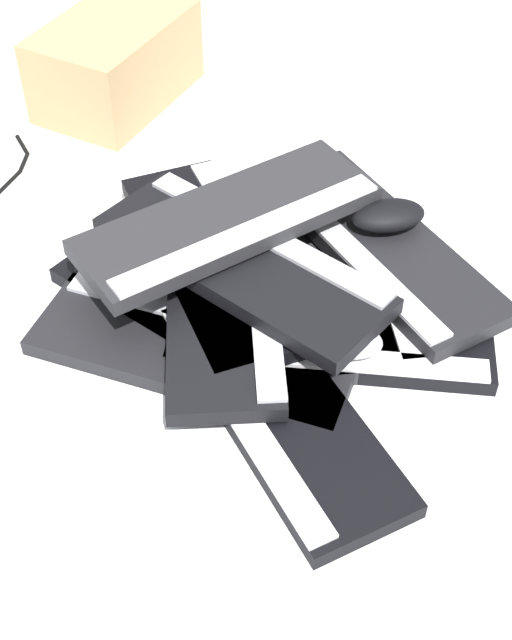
# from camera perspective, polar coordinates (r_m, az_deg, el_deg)

# --- Properties ---
(ground_plane) EXTENTS (3.20, 3.20, 0.00)m
(ground_plane) POSITION_cam_1_polar(r_m,az_deg,el_deg) (1.25, -1.41, -0.47)
(ground_plane) COLOR white
(keyboard_0) EXTENTS (0.45, 0.36, 0.03)m
(keyboard_0) POSITION_cam_1_polar(r_m,az_deg,el_deg) (1.33, 5.76, 3.43)
(keyboard_0) COLOR #232326
(keyboard_0) RESTS_ON ground
(keyboard_1) EXTENTS (0.24, 0.46, 0.03)m
(keyboard_1) POSITION_cam_1_polar(r_m,az_deg,el_deg) (1.26, -3.74, 0.61)
(keyboard_1) COLOR black
(keyboard_1) RESTS_ON ground
(keyboard_2) EXTENTS (0.19, 0.45, 0.03)m
(keyboard_2) POSITION_cam_1_polar(r_m,az_deg,el_deg) (1.21, -4.04, -1.87)
(keyboard_2) COLOR black
(keyboard_2) RESTS_ON ground
(keyboard_3) EXTENTS (0.39, 0.44, 0.03)m
(keyboard_3) POSITION_cam_1_polar(r_m,az_deg,el_deg) (1.14, 1.36, -5.38)
(keyboard_3) COLOR black
(keyboard_3) RESTS_ON ground
(keyboard_4) EXTENTS (0.29, 0.46, 0.03)m
(keyboard_4) POSITION_cam_1_polar(r_m,az_deg,el_deg) (1.23, 4.80, -1.10)
(keyboard_4) COLOR black
(keyboard_4) RESTS_ON ground
(keyboard_5) EXTENTS (0.41, 0.42, 0.03)m
(keyboard_5) POSITION_cam_1_polar(r_m,az_deg,el_deg) (1.30, -2.67, 3.95)
(keyboard_5) COLOR black
(keyboard_5) RESTS_ON keyboard_1
(keyboard_6) EXTENTS (0.37, 0.45, 0.03)m
(keyboard_6) POSITION_cam_1_polar(r_m,az_deg,el_deg) (1.33, 7.90, 4.75)
(keyboard_6) COLOR black
(keyboard_6) RESTS_ON keyboard_0
(keyboard_7) EXTENTS (0.46, 0.34, 0.03)m
(keyboard_7) POSITION_cam_1_polar(r_m,az_deg,el_deg) (1.24, -2.05, 1.67)
(keyboard_7) COLOR black
(keyboard_7) RESTS_ON keyboard_2
(keyboard_8) EXTENTS (0.25, 0.46, 0.03)m
(keyboard_8) POSITION_cam_1_polar(r_m,az_deg,el_deg) (1.24, -0.89, 3.71)
(keyboard_8) COLOR black
(keyboard_8) RESTS_ON keyboard_7
(keyboard_9) EXTENTS (0.45, 0.35, 0.03)m
(keyboard_9) POSITION_cam_1_polar(r_m,az_deg,el_deg) (1.27, -1.73, 6.39)
(keyboard_9) COLOR #232326
(keyboard_9) RESTS_ON keyboard_8
(mouse_0) EXTENTS (0.12, 0.13, 0.04)m
(mouse_0) POSITION_cam_1_polar(r_m,az_deg,el_deg) (1.33, 8.46, 6.64)
(mouse_0) COLOR black
(mouse_0) RESTS_ON keyboard_6
(mouse_2) EXTENTS (0.09, 0.12, 0.04)m
(mouse_2) POSITION_cam_1_polar(r_m,az_deg,el_deg) (1.17, 5.47, -1.20)
(mouse_2) COLOR #B7B7BC
(mouse_2) RESTS_ON keyboard_4
(mouse_3) EXTENTS (0.11, 0.13, 0.04)m
(mouse_3) POSITION_cam_1_polar(r_m,az_deg,el_deg) (1.18, 4.71, -1.04)
(mouse_3) COLOR silver
(mouse_3) RESTS_ON keyboard_4
(cardboard_box) EXTENTS (0.31, 0.20, 0.15)m
(cardboard_box) POSITION_cam_1_polar(r_m,az_deg,el_deg) (1.71, -8.97, 16.04)
(cardboard_box) COLOR tan
(cardboard_box) RESTS_ON ground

